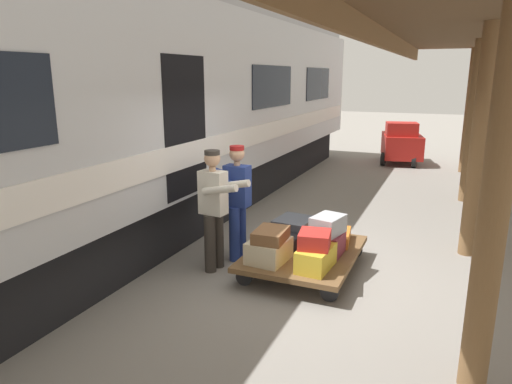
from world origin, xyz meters
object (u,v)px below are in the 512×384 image
porter_by_door (215,206)px  baggage_tug (402,144)px  suitcase_burgundy_valise (327,244)px  suitcase_yellow_case (316,258)px  suitcase_gray_aluminum (328,225)px  suitcase_cream_canvas (269,250)px  suitcase_red_plastic (315,240)px  porter_in_overalls (236,199)px  suitcase_slate_roller (294,227)px  suitcase_brown_leather (271,235)px  train_car (103,116)px  suitcase_black_hardshell (282,242)px  suitcase_orange_carryall (336,236)px  luggage_cart (304,253)px

porter_by_door → baggage_tug: porter_by_door is taller
suitcase_burgundy_valise → porter_by_door: size_ratio=0.29×
suitcase_yellow_case → suitcase_gray_aluminum: bearing=-91.0°
suitcase_cream_canvas → suitcase_red_plastic: (-0.61, -0.01, 0.24)m
porter_by_door → porter_in_overalls: bearing=-100.4°
suitcase_slate_roller → suitcase_burgundy_valise: size_ratio=1.17×
suitcase_yellow_case → suitcase_brown_leather: 0.65m
train_car → suitcase_black_hardshell: bearing=-177.8°
suitcase_yellow_case → porter_by_door: porter_by_door is taller
porter_in_overalls → train_car: bearing=4.2°
suitcase_brown_leather → porter_in_overalls: size_ratio=0.30×
suitcase_orange_carryall → suitcase_brown_leather: bearing=60.0°
suitcase_brown_leather → porter_by_door: 0.91m
luggage_cart → suitcase_cream_canvas: 0.64m
suitcase_cream_canvas → luggage_cart: bearing=-121.3°
porter_in_overalls → suitcase_gray_aluminum: bearing=178.2°
train_car → suitcase_red_plastic: (-3.56, 0.41, -1.39)m
luggage_cart → porter_by_door: bearing=21.4°
suitcase_gray_aluminum → suitcase_red_plastic: bearing=86.2°
suitcase_brown_leather → suitcase_gray_aluminum: (-0.62, -0.54, 0.06)m
suitcase_gray_aluminum → suitcase_black_hardshell: bearing=0.4°
suitcase_black_hardshell → porter_in_overalls: (0.74, -0.05, 0.55)m
train_car → baggage_tug: bearing=-111.6°
suitcase_slate_roller → suitcase_black_hardshell: (0.00, 0.53, -0.05)m
porter_in_overalls → porter_by_door: bearing=79.6°
suitcase_cream_canvas → suitcase_red_plastic: bearing=-179.4°
suitcase_yellow_case → suitcase_black_hardshell: bearing=-39.5°
suitcase_orange_carryall → suitcase_red_plastic: (0.03, 1.05, 0.30)m
suitcase_cream_canvas → porter_by_door: bearing=-5.2°
suitcase_black_hardshell → suitcase_brown_leather: suitcase_brown_leather is taller
train_car → porter_by_door: (-2.11, 0.34, -1.14)m
suitcase_slate_roller → suitcase_gray_aluminum: (-0.65, 0.52, 0.28)m
suitcase_burgundy_valise → suitcase_red_plastic: (0.03, 0.52, 0.23)m
luggage_cart → suitcase_burgundy_valise: (-0.32, 0.00, 0.19)m
luggage_cart → suitcase_slate_roller: bearing=-58.7°
suitcase_slate_roller → suitcase_gray_aluminum: suitcase_gray_aluminum is taller
suitcase_cream_canvas → suitcase_brown_leather: (-0.03, 0.00, 0.22)m
suitcase_black_hardshell → porter_in_overalls: 0.92m
suitcase_slate_roller → suitcase_red_plastic: size_ratio=1.37×
suitcase_slate_roller → suitcase_red_plastic: bearing=120.4°
suitcase_orange_carryall → suitcase_black_hardshell: size_ratio=1.09×
luggage_cart → baggage_tug: bearing=-92.1°
suitcase_slate_roller → suitcase_burgundy_valise: bearing=140.5°
suitcase_slate_roller → suitcase_brown_leather: (-0.03, 1.06, 0.23)m
suitcase_cream_canvas → baggage_tug: bearing=-93.9°
train_car → porter_in_overalls: (-2.21, -0.16, -1.14)m
suitcase_cream_canvas → suitcase_red_plastic: 0.66m
suitcase_cream_canvas → suitcase_brown_leather: size_ratio=1.11×
train_car → suitcase_orange_carryall: size_ratio=31.60×
suitcase_burgundy_valise → baggage_tug: (-0.01, -9.00, 0.18)m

